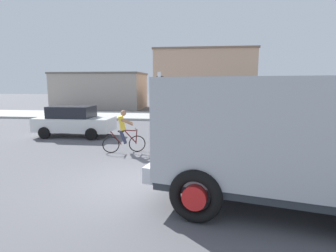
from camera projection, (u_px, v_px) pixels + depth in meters
name	position (u px, v px, depth m)	size (l,w,h in m)	color
ground_plane	(140.00, 179.00, 7.90)	(120.00, 120.00, 0.00)	#56565B
sidewalk_far	(180.00, 116.00, 22.44)	(80.00, 5.00, 0.16)	#ADADA8
truck_foreground	(281.00, 135.00, 5.87)	(5.83, 3.69, 2.90)	#B2B7BC
cyclist	(124.00, 131.00, 10.86)	(1.67, 0.65, 1.72)	black
traffic_light_pole	(160.00, 102.00, 10.41)	(0.24, 0.43, 3.20)	red
car_red_near	(74.00, 121.00, 14.27)	(4.00, 1.88, 1.60)	white
pedestrian_near_kerb	(271.00, 116.00, 16.20)	(0.34, 0.22, 1.62)	#2D334C
building_corner_left	(101.00, 91.00, 30.31)	(9.69, 5.52, 3.94)	#9E9389
building_mid_block	(204.00, 80.00, 29.27)	(10.19, 6.71, 6.25)	tan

